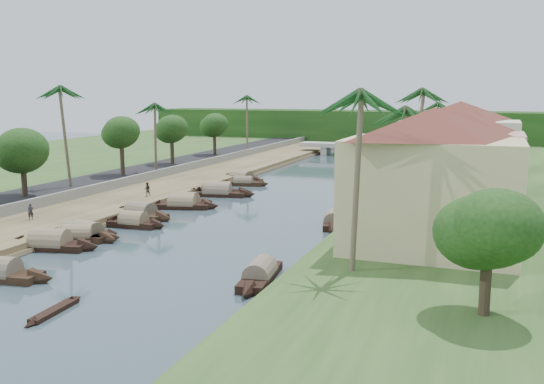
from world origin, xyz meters
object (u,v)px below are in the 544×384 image
(building_near, at_px, (432,179))
(bridge, at_px, (370,147))
(person_near, at_px, (31,212))
(sampan_1, at_px, (50,244))

(building_near, bearing_deg, bridge, 104.39)
(bridge, relative_size, building_near, 1.89)
(building_near, distance_m, person_near, 36.09)
(bridge, bearing_deg, person_near, -102.80)
(bridge, relative_size, sampan_1, 3.24)
(sampan_1, relative_size, person_near, 5.79)
(sampan_1, xyz_separation_m, person_near, (-6.80, 5.49, 1.12))
(bridge, bearing_deg, sampan_1, -97.16)
(bridge, xyz_separation_m, sampan_1, (-9.97, -79.31, -1.30))
(building_near, distance_m, sampan_1, 30.04)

